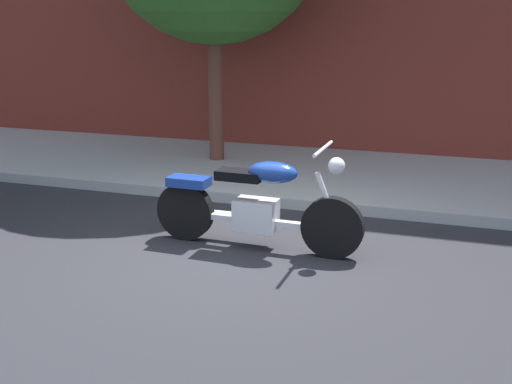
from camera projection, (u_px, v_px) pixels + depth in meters
ground_plane at (233, 257)px, 6.40m from camera, size 60.00×60.00×0.00m
sidewalk at (308, 174)px, 9.40m from camera, size 20.24×3.15×0.14m
motorcycle at (256, 206)px, 6.53m from camera, size 2.27×0.70×1.13m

